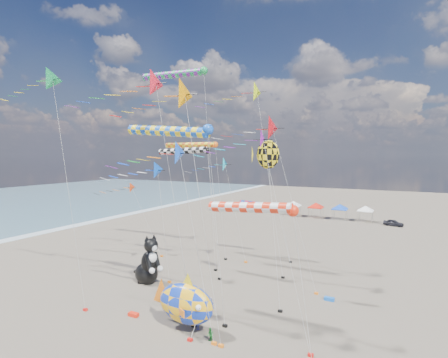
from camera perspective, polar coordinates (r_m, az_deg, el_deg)
delta_kite_0 at (r=39.07m, az=-13.18°, el=1.06°), size 10.14×2.04×13.08m
delta_kite_1 at (r=24.62m, az=5.94°, el=5.64°), size 8.24×1.60×15.59m
delta_kite_2 at (r=36.11m, az=-27.25°, el=13.52°), size 11.25×2.20×21.32m
delta_kite_3 at (r=50.30m, az=-15.02°, el=-1.71°), size 10.37×1.54×10.00m
delta_kite_4 at (r=45.24m, az=-1.12°, el=2.08°), size 9.52×2.06×13.47m
delta_kite_5 at (r=40.03m, az=5.29°, el=13.99°), size 10.68×2.51×22.12m
delta_kite_6 at (r=35.74m, az=8.54°, el=7.99°), size 11.77×2.78×17.77m
delta_kite_7 at (r=25.64m, az=-6.12°, el=13.23°), size 9.26×2.45×19.25m
delta_kite_8 at (r=30.19m, az=-12.99°, el=13.90°), size 13.12×2.31×20.38m
delta_kite_9 at (r=26.14m, az=-8.53°, el=3.59°), size 9.86×2.01×14.84m
windsock_0 at (r=45.84m, az=6.28°, el=-4.28°), size 7.11×0.70×7.47m
windsock_1 at (r=44.12m, az=-7.76°, el=16.51°), size 10.27×0.92×23.77m
windsock_2 at (r=39.57m, az=-6.34°, el=4.46°), size 8.20×0.71×14.43m
windsock_3 at (r=29.48m, az=-8.51°, el=7.66°), size 9.51×0.89×16.06m
windsock_4 at (r=21.34m, az=4.96°, el=-4.90°), size 7.22×0.69×10.78m
windsock_5 at (r=47.06m, az=-5.24°, el=5.47°), size 9.60×0.74×15.32m
angelfish_kite at (r=32.39m, az=6.84°, el=3.81°), size 3.74×3.02×14.99m
cat_inflatable at (r=38.77m, az=-12.25°, el=-12.58°), size 4.34×3.08×5.30m
fish_inflatable at (r=28.61m, az=-6.33°, el=-19.53°), size 6.41×2.68×4.67m
person_adult at (r=31.57m, az=-2.13°, el=-20.10°), size 0.64×0.52×1.53m
child_green at (r=27.83m, az=-2.23°, el=-24.12°), size 0.65×0.60×1.08m
child_blue at (r=29.59m, az=-4.31°, el=-22.48°), size 0.51×0.58×0.94m
kite_bag_0 at (r=32.57m, az=-14.56°, el=-20.63°), size 0.90×0.44×0.30m
kite_bag_1 at (r=35.95m, az=16.80°, el=-18.24°), size 0.90×0.44×0.30m
tent_row at (r=77.74m, az=16.58°, el=-3.93°), size 19.20×4.20×3.80m
parked_car at (r=74.80m, az=25.94°, el=-6.45°), size 3.83×2.22×1.22m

